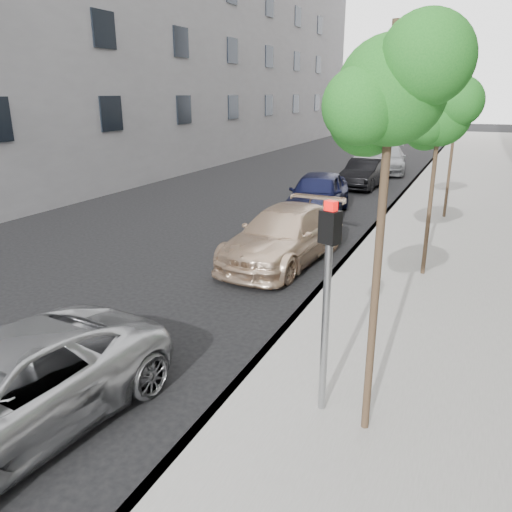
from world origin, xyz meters
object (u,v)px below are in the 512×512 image
Objects in this scene: tree_near at (394,92)px; tree_far at (458,109)px; sedan_blue at (318,194)px; signal_pole at (327,284)px; sedan_black at (364,173)px; tree_mid at (441,115)px; suv at (284,235)px; sedan_rear at (387,159)px.

tree_near reaches higher than tree_far.
sedan_blue is at bearing -165.41° from tree_far.
signal_pole reaches higher than sedan_black.
tree_far is at bearing 7.89° from sedan_blue.
sedan_blue reaches higher than sedan_black.
tree_mid reaches higher than signal_pole.
signal_pole is at bearing -78.94° from sedan_blue.
signal_pole is (-0.68, 0.17, -2.37)m from tree_near.
tree_far reaches higher than suv.
sedan_rear reaches higher than suv.
tree_mid is 7.59m from sedan_blue.
tree_mid reaches higher than sedan_blue.
signal_pole is at bearing 165.89° from tree_near.
tree_mid reaches higher than sedan_black.
signal_pole is at bearing -93.01° from tree_far.
tree_near is 1.01× the size of suv.
tree_near reaches higher than sedan_blue.
tree_near is at bearing -55.36° from suv.
tree_near is at bearing -88.38° from sedan_rear.
tree_far is 7.50m from sedan_black.
sedan_rear is (-0.39, 17.47, 0.01)m from suv.
sedan_blue is at bearing 129.28° from signal_pole.
signal_pole is 7.02m from suv.
tree_mid is 18.10m from sedan_rear.
tree_near reaches higher than tree_mid.
sedan_rear is at bearing 91.86° from sedan_black.
suv is at bearing -96.69° from sedan_rear.
suv is at bearing 119.64° from tree_near.
tree_far reaches higher than sedan_rear.
signal_pole is 0.71× the size of sedan_black.
suv is (-3.64, -6.60, -3.12)m from tree_far.
sedan_black is (-4.12, 5.41, -3.16)m from tree_far.
suv is 1.05× the size of sedan_blue.
signal_pole is 18.61m from sedan_black.
tree_mid is 6.64m from signal_pole.
suv is (-3.64, 6.40, -3.64)m from tree_near.
tree_near is 1.09× the size of tree_mid.
tree_far is at bearing 90.00° from tree_near.
tree_far is 0.90× the size of suv.
signal_pole is 23.96m from sedan_rear.
sedan_black is 0.82× the size of sedan_rear.
sedan_blue is (-4.42, 11.85, -3.56)m from tree_near.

